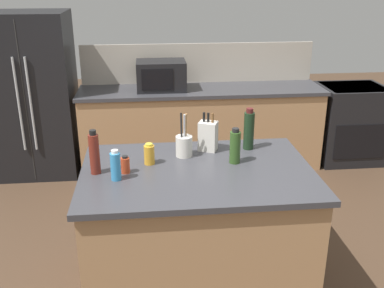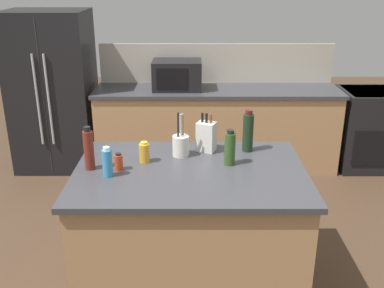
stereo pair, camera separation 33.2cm
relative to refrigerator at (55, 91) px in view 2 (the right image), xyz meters
The scene contains 15 objects.
ground_plane 2.89m from the refrigerator, 55.00° to the right, with size 14.00×14.00×0.00m, color #473323.
back_counter_run 1.92m from the refrigerator, ahead, with size 2.78×0.66×0.94m.
wall_backsplash 1.91m from the refrigerator, ahead, with size 2.74×0.03×0.46m, color #B2A899.
kitchen_island 2.78m from the refrigerator, 55.00° to the right, with size 1.56×1.06×0.94m.
refrigerator is the anchor object (origin of this frame).
range_oven 3.71m from the refrigerator, ahead, with size 0.76×0.65×0.92m.
microwave 1.44m from the refrigerator, ahead, with size 0.54×0.39×0.32m.
knife_block 2.55m from the refrigerator, 48.41° to the right, with size 0.16×0.14×0.29m.
utensil_crock 2.51m from the refrigerator, 53.01° to the right, with size 0.12×0.12×0.32m.
wine_bottle 2.77m from the refrigerator, 43.66° to the right, with size 0.08×0.08×0.31m.
dish_soap_bottle 2.57m from the refrigerator, 66.11° to the right, with size 0.07×0.07×0.20m.
honey_jar 2.46m from the refrigerator, 59.32° to the right, with size 0.07×0.07×0.15m.
vinegar_bottle 2.42m from the refrigerator, 68.04° to the right, with size 0.07×0.07×0.30m.
spice_jar_paprika 2.50m from the refrigerator, 64.01° to the right, with size 0.06×0.06×0.12m.
olive_oil_bottle 2.84m from the refrigerator, 49.44° to the right, with size 0.07×0.07×0.25m.
Camera 2 is at (0.01, -2.75, 2.19)m, focal length 42.00 mm.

